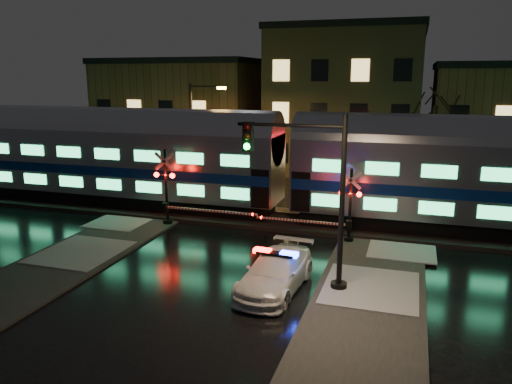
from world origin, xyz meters
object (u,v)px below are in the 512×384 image
Objects in this scene: crossing_signal_left at (172,195)px; streetlight at (195,133)px; police_car at (275,272)px; traffic_light at (314,199)px; crossing_signal_right at (342,213)px.

streetlight is (-1.57, 6.69, 2.60)m from crossing_signal_left.
traffic_light reaches higher than police_car.
crossing_signal_right is 9.12m from crossing_signal_left.
police_car is 0.96× the size of crossing_signal_right.
crossing_signal_right is 0.70× the size of streetlight.
police_car is at bearing -104.23° from crossing_signal_right.
police_car is 3.16m from traffic_light.
streetlight is at bearing 147.92° from crossing_signal_right.
crossing_signal_right is 6.07m from traffic_light.
police_car is at bearing -148.59° from traffic_light.
police_car is 0.67× the size of streetlight.
police_car is 0.75× the size of traffic_light.
streetlight is at bearing 103.24° from crossing_signal_left.
traffic_light is at bearing -33.07° from crossing_signal_left.
police_car is 16.28m from streetlight.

